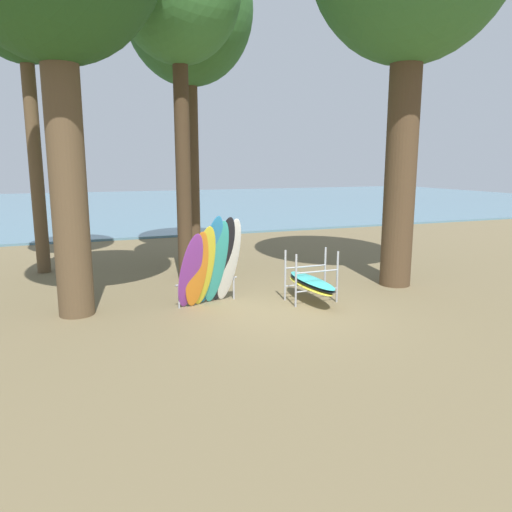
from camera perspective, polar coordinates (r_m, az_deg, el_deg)
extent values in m
plane|color=brown|center=(11.12, 3.64, -6.59)|extent=(80.00, 80.00, 0.00)
cube|color=slate|center=(40.12, -14.76, 5.79)|extent=(80.00, 36.00, 0.10)
cylinder|color=brown|center=(11.19, -21.15, 9.55)|extent=(0.76, 0.76, 6.43)
cylinder|color=#4C3823|center=(13.72, 16.59, 11.38)|extent=(0.83, 0.83, 7.13)
cylinder|color=brown|center=(16.12, -24.33, 10.42)|extent=(0.39, 0.39, 6.95)
cylinder|color=#42301E|center=(14.05, -8.51, 10.93)|extent=(0.42, 0.42, 6.76)
cylinder|color=#4C3823|center=(16.79, -7.43, 11.01)|extent=(0.45, 0.45, 6.81)
ellipsoid|color=#33662D|center=(17.46, -7.85, 26.62)|extent=(4.10, 4.10, 4.71)
ellipsoid|color=purple|center=(11.09, -7.65, -1.81)|extent=(0.70, 0.91, 1.83)
ellipsoid|color=orange|center=(11.17, -6.88, -1.65)|extent=(0.66, 0.77, 1.85)
ellipsoid|color=yellow|center=(11.24, -6.12, -1.25)|extent=(0.65, 0.84, 1.96)
ellipsoid|color=#2D8ED1|center=(11.31, -5.38, -0.59)|extent=(0.71, 1.01, 2.19)
ellipsoid|color=#38B2AD|center=(11.41, -4.64, -0.80)|extent=(0.69, 0.91, 2.06)
ellipsoid|color=black|center=(11.49, -3.91, -0.51)|extent=(0.67, 0.92, 2.14)
ellipsoid|color=white|center=(11.59, -3.19, -0.53)|extent=(0.68, 0.89, 2.08)
cylinder|color=#9EA0A5|center=(11.48, -8.97, -4.72)|extent=(0.04, 0.04, 0.55)
cylinder|color=#9EA0A5|center=(12.10, -2.61, -3.78)|extent=(0.04, 0.04, 0.55)
cylinder|color=#9EA0A5|center=(11.70, -5.73, -2.94)|extent=(1.60, 0.35, 0.04)
cylinder|color=#9EA0A5|center=(11.41, 4.67, -2.90)|extent=(0.05, 0.05, 1.25)
cylinder|color=#9EA0A5|center=(11.92, 9.44, -2.41)|extent=(0.05, 0.05, 1.25)
cylinder|color=#9EA0A5|center=(11.94, 3.42, -2.26)|extent=(0.05, 0.05, 1.25)
cylinder|color=#9EA0A5|center=(12.43, 8.04, -1.83)|extent=(0.05, 0.05, 1.25)
cylinder|color=#9EA0A5|center=(11.72, 7.08, -3.96)|extent=(1.10, 0.04, 0.04)
cylinder|color=#9EA0A5|center=(11.62, 7.13, -1.81)|extent=(1.10, 0.04, 0.04)
cylinder|color=#9EA0A5|center=(12.24, 5.75, -3.30)|extent=(1.10, 0.04, 0.04)
cylinder|color=#9EA0A5|center=(12.13, 5.79, -1.24)|extent=(1.10, 0.04, 0.04)
ellipsoid|color=yellow|center=(11.95, 6.29, -3.41)|extent=(0.53, 2.11, 0.06)
ellipsoid|color=black|center=(11.96, 6.48, -3.11)|extent=(0.52, 2.11, 0.06)
ellipsoid|color=#38B2AD|center=(11.95, 6.50, -2.83)|extent=(0.51, 2.10, 0.06)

